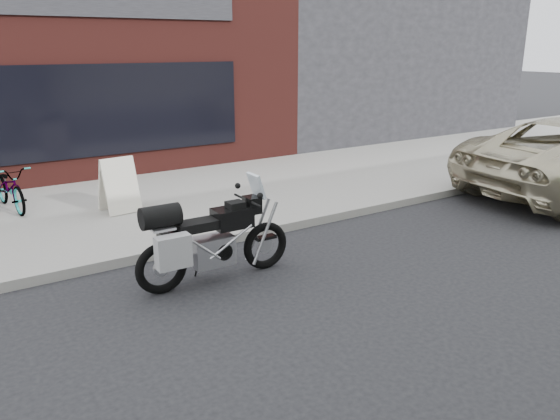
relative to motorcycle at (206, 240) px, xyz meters
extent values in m
plane|color=black|center=(0.76, -2.85, -0.61)|extent=(120.00, 120.00, 0.00)
cube|color=gray|center=(0.76, 4.15, -0.54)|extent=(44.00, 6.00, 0.15)
cube|color=black|center=(-1.24, 6.12, 1.09)|extent=(10.00, 0.08, 2.00)
cube|color=#242328|center=(-1.24, 6.12, 3.29)|extent=(10.00, 0.08, 0.50)
cube|color=#242328|center=(10.76, 11.15, 2.39)|extent=(10.00, 10.00, 6.00)
torus|color=black|center=(-0.63, 0.03, -0.27)|extent=(0.69, 0.12, 0.69)
torus|color=black|center=(0.93, 0.01, -0.27)|extent=(0.69, 0.12, 0.69)
cube|color=#B7B7BC|center=(0.10, 0.02, -0.18)|extent=(0.57, 0.32, 0.39)
cube|color=black|center=(0.41, 0.02, 0.24)|extent=(0.52, 0.34, 0.27)
cube|color=black|center=(-0.11, 0.03, 0.22)|extent=(0.57, 0.30, 0.12)
cube|color=black|center=(-0.47, 0.03, 0.13)|extent=(0.31, 0.23, 0.14)
cube|color=black|center=(0.72, 0.01, 0.37)|extent=(0.19, 0.25, 0.23)
cube|color=silver|center=(0.79, 0.01, 0.63)|extent=(0.15, 0.31, 0.35)
cylinder|color=black|center=(0.65, 0.01, 0.44)|extent=(0.04, 0.72, 0.03)
cube|color=#B7B7BC|center=(-0.60, 0.03, 0.28)|extent=(0.29, 0.31, 0.03)
cube|color=gray|center=(-0.56, -0.24, 0.03)|extent=(0.44, 0.19, 0.41)
cylinder|color=black|center=(-0.60, 0.03, 0.42)|extent=(0.50, 0.30, 0.29)
cylinder|color=#B7B7BC|center=(-0.31, 0.19, -0.25)|extent=(0.57, 0.09, 0.20)
imported|color=gray|center=(-1.74, 4.66, -0.04)|extent=(0.78, 1.67, 0.84)
cube|color=silver|center=(-0.07, 3.34, 0.04)|extent=(0.65, 0.37, 1.00)
cube|color=silver|center=(-0.10, 3.60, 0.04)|extent=(0.65, 0.37, 1.00)
camera|label=1|loc=(-2.89, -6.21, 2.47)|focal=35.00mm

